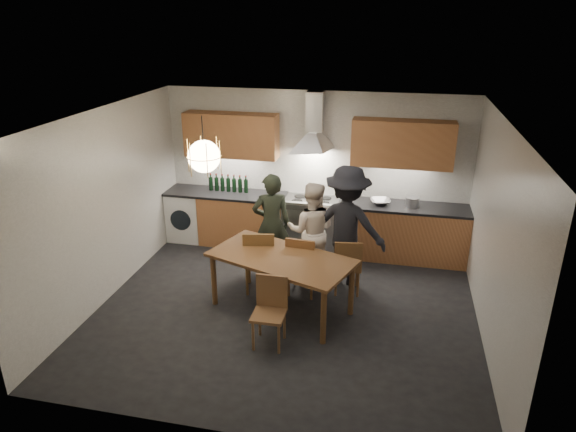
% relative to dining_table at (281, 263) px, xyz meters
% --- Properties ---
extents(ground, '(5.00, 5.00, 0.00)m').
position_rel_dining_table_xyz_m(ground, '(0.06, -0.01, -0.69)').
color(ground, black).
rests_on(ground, ground).
extents(room_shell, '(5.02, 4.52, 2.61)m').
position_rel_dining_table_xyz_m(room_shell, '(0.06, -0.01, 1.01)').
color(room_shell, white).
rests_on(room_shell, ground).
extents(counter_run, '(5.00, 0.62, 0.90)m').
position_rel_dining_table_xyz_m(counter_run, '(0.09, 1.94, -0.24)').
color(counter_run, '#CB824E').
rests_on(counter_run, ground).
extents(range_stove, '(0.90, 0.60, 0.92)m').
position_rel_dining_table_xyz_m(range_stove, '(0.06, 1.94, -0.25)').
color(range_stove, silver).
rests_on(range_stove, ground).
extents(wall_fixtures, '(4.30, 0.54, 1.10)m').
position_rel_dining_table_xyz_m(wall_fixtures, '(0.06, 2.06, 1.18)').
color(wall_fixtures, '#C07C4A').
rests_on(wall_fixtures, ground).
extents(pendant_lamp, '(0.43, 0.43, 0.70)m').
position_rel_dining_table_xyz_m(pendant_lamp, '(-0.94, -0.11, 1.41)').
color(pendant_lamp, black).
rests_on(pendant_lamp, ground).
extents(dining_table, '(2.06, 1.51, 0.78)m').
position_rel_dining_table_xyz_m(dining_table, '(0.00, 0.00, 0.00)').
color(dining_table, brown).
rests_on(dining_table, ground).
extents(chair_back_left, '(0.51, 0.51, 0.95)m').
position_rel_dining_table_xyz_m(chair_back_left, '(-0.40, 0.37, -0.15)').
color(chair_back_left, brown).
rests_on(chair_back_left, ground).
extents(chair_back_mid, '(0.44, 0.44, 0.90)m').
position_rel_dining_table_xyz_m(chair_back_mid, '(0.20, 0.41, -0.17)').
color(chair_back_mid, brown).
rests_on(chair_back_mid, ground).
extents(chair_back_right, '(0.42, 0.42, 0.84)m').
position_rel_dining_table_xyz_m(chair_back_right, '(0.81, 0.59, -0.21)').
color(chair_back_right, brown).
rests_on(chair_back_right, ground).
extents(chair_front, '(0.39, 0.39, 0.85)m').
position_rel_dining_table_xyz_m(chair_front, '(0.03, -0.73, -0.21)').
color(chair_front, brown).
rests_on(chair_front, ground).
extents(person_left, '(0.67, 0.55, 1.57)m').
position_rel_dining_table_xyz_m(person_left, '(-0.39, 1.04, 0.09)').
color(person_left, black).
rests_on(person_left, ground).
extents(person_mid, '(0.77, 0.63, 1.49)m').
position_rel_dining_table_xyz_m(person_mid, '(0.23, 1.00, 0.06)').
color(person_mid, '#F2E0CF').
rests_on(person_mid, ground).
extents(person_right, '(1.24, 0.84, 1.77)m').
position_rel_dining_table_xyz_m(person_right, '(0.74, 0.98, 0.19)').
color(person_right, black).
rests_on(person_right, ground).
extents(mixing_bowl, '(0.38, 0.38, 0.08)m').
position_rel_dining_table_xyz_m(mixing_bowl, '(1.17, 1.94, 0.25)').
color(mixing_bowl, silver).
rests_on(mixing_bowl, counter_run).
extents(stock_pot, '(0.27, 0.27, 0.15)m').
position_rel_dining_table_xyz_m(stock_pot, '(1.66, 1.92, 0.28)').
color(stock_pot, '#AEAEB2').
rests_on(stock_pot, counter_run).
extents(wine_bottles, '(0.69, 0.07, 0.29)m').
position_rel_dining_table_xyz_m(wine_bottles, '(-1.38, 2.02, 0.35)').
color(wine_bottles, black).
rests_on(wine_bottles, counter_run).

